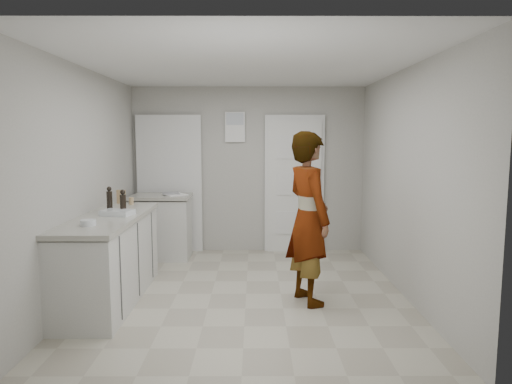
{
  "coord_description": "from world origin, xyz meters",
  "views": [
    {
      "loc": [
        0.1,
        -4.95,
        1.75
      ],
      "look_at": [
        0.11,
        0.4,
        1.1
      ],
      "focal_mm": 32.0,
      "sensor_mm": 36.0,
      "label": 1
    }
  ],
  "objects_px": {
    "oil_cruet_a": "(123,202)",
    "baking_dish": "(118,213)",
    "spice_jar": "(131,201)",
    "oil_cruet_b": "(110,200)",
    "person": "(308,218)",
    "cake_mix_box": "(121,197)",
    "egg_bowl": "(88,223)"
  },
  "relations": [
    {
      "from": "person",
      "to": "oil_cruet_a",
      "type": "bearing_deg",
      "value": 63.28
    },
    {
      "from": "spice_jar",
      "to": "egg_bowl",
      "type": "relative_size",
      "value": 0.61
    },
    {
      "from": "person",
      "to": "oil_cruet_b",
      "type": "xyz_separation_m",
      "value": [
        -2.18,
        0.3,
        0.15
      ]
    },
    {
      "from": "oil_cruet_a",
      "to": "oil_cruet_b",
      "type": "xyz_separation_m",
      "value": [
        -0.18,
        0.12,
        0.01
      ]
    },
    {
      "from": "cake_mix_box",
      "to": "egg_bowl",
      "type": "distance_m",
      "value": 1.44
    },
    {
      "from": "oil_cruet_b",
      "to": "baking_dish",
      "type": "xyz_separation_m",
      "value": [
        0.15,
        -0.22,
        -0.11
      ]
    },
    {
      "from": "oil_cruet_a",
      "to": "baking_dish",
      "type": "height_order",
      "value": "oil_cruet_a"
    },
    {
      "from": "spice_jar",
      "to": "baking_dish",
      "type": "distance_m",
      "value": 0.78
    },
    {
      "from": "cake_mix_box",
      "to": "oil_cruet_a",
      "type": "distance_m",
      "value": 0.8
    },
    {
      "from": "oil_cruet_a",
      "to": "egg_bowl",
      "type": "relative_size",
      "value": 1.86
    },
    {
      "from": "spice_jar",
      "to": "baking_dish",
      "type": "relative_size",
      "value": 0.24
    },
    {
      "from": "oil_cruet_a",
      "to": "baking_dish",
      "type": "bearing_deg",
      "value": -108.56
    },
    {
      "from": "baking_dish",
      "to": "oil_cruet_b",
      "type": "bearing_deg",
      "value": 124.36
    },
    {
      "from": "oil_cruet_b",
      "to": "oil_cruet_a",
      "type": "bearing_deg",
      "value": -33.31
    },
    {
      "from": "cake_mix_box",
      "to": "oil_cruet_b",
      "type": "xyz_separation_m",
      "value": [
        0.06,
        -0.64,
        0.05
      ]
    },
    {
      "from": "oil_cruet_a",
      "to": "baking_dish",
      "type": "relative_size",
      "value": 0.74
    },
    {
      "from": "egg_bowl",
      "to": "baking_dish",
      "type": "bearing_deg",
      "value": 80.11
    },
    {
      "from": "person",
      "to": "egg_bowl",
      "type": "relative_size",
      "value": 12.77
    },
    {
      "from": "oil_cruet_b",
      "to": "egg_bowl",
      "type": "relative_size",
      "value": 1.99
    },
    {
      "from": "person",
      "to": "oil_cruet_a",
      "type": "relative_size",
      "value": 6.87
    },
    {
      "from": "oil_cruet_a",
      "to": "egg_bowl",
      "type": "bearing_deg",
      "value": -101.2
    },
    {
      "from": "baking_dish",
      "to": "cake_mix_box",
      "type": "bearing_deg",
      "value": 103.59
    },
    {
      "from": "person",
      "to": "baking_dish",
      "type": "xyz_separation_m",
      "value": [
        -2.02,
        0.08,
        0.04
      ]
    },
    {
      "from": "person",
      "to": "oil_cruet_b",
      "type": "relative_size",
      "value": 6.4
    },
    {
      "from": "spice_jar",
      "to": "oil_cruet_a",
      "type": "xyz_separation_m",
      "value": [
        0.09,
        -0.68,
        0.08
      ]
    },
    {
      "from": "oil_cruet_b",
      "to": "baking_dish",
      "type": "distance_m",
      "value": 0.29
    },
    {
      "from": "person",
      "to": "egg_bowl",
      "type": "height_order",
      "value": "person"
    },
    {
      "from": "oil_cruet_a",
      "to": "baking_dish",
      "type": "distance_m",
      "value": 0.14
    },
    {
      "from": "oil_cruet_b",
      "to": "egg_bowl",
      "type": "distance_m",
      "value": 0.81
    },
    {
      "from": "oil_cruet_b",
      "to": "spice_jar",
      "type": "bearing_deg",
      "value": 80.86
    },
    {
      "from": "oil_cruet_a",
      "to": "cake_mix_box",
      "type": "bearing_deg",
      "value": 107.61
    },
    {
      "from": "spice_jar",
      "to": "oil_cruet_b",
      "type": "distance_m",
      "value": 0.57
    }
  ]
}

